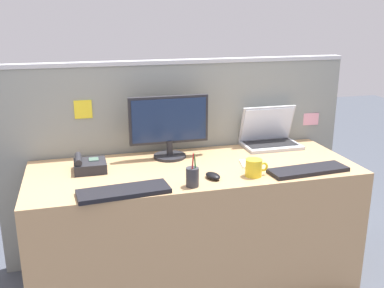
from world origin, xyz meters
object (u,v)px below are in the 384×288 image
at_px(computer_mouse_right_hand, 213,176).
at_px(cell_phone_white_slab, 248,164).
at_px(pen_cup, 192,177).
at_px(keyboard_spare, 124,191).
at_px(desktop_monitor, 169,124).
at_px(keyboard_main, 308,170).
at_px(desk_phone, 89,165).
at_px(laptop, 269,135).
at_px(coffee_mug, 254,168).

xyz_separation_m(computer_mouse_right_hand, cell_phone_white_slab, (0.26, 0.16, -0.01)).
bearing_deg(pen_cup, computer_mouse_right_hand, 28.92).
xyz_separation_m(keyboard_spare, cell_phone_white_slab, (0.73, 0.23, -0.01)).
height_order(desktop_monitor, keyboard_main, desktop_monitor).
xyz_separation_m(desktop_monitor, desk_phone, (-0.47, -0.12, -0.17)).
height_order(computer_mouse_right_hand, pen_cup, pen_cup).
relative_size(keyboard_main, pen_cup, 2.46).
distance_m(laptop, pen_cup, 0.86).
relative_size(desk_phone, computer_mouse_right_hand, 1.71).
bearing_deg(laptop, desktop_monitor, -174.45).
bearing_deg(pen_cup, keyboard_spare, -179.51).
relative_size(desktop_monitor, pen_cup, 2.62).
bearing_deg(computer_mouse_right_hand, desk_phone, 136.45).
distance_m(desk_phone, keyboard_spare, 0.39).
distance_m(laptop, desk_phone, 1.16).
relative_size(desk_phone, coffee_mug, 1.36).
xyz_separation_m(laptop, coffee_mug, (-0.31, -0.49, -0.02)).
height_order(desk_phone, computer_mouse_right_hand, desk_phone).
distance_m(computer_mouse_right_hand, coffee_mug, 0.22).
bearing_deg(keyboard_main, desk_phone, 159.82).
height_order(keyboard_spare, cell_phone_white_slab, keyboard_spare).
xyz_separation_m(laptop, pen_cup, (-0.66, -0.55, -0.02)).
distance_m(desktop_monitor, coffee_mug, 0.58).
xyz_separation_m(computer_mouse_right_hand, pen_cup, (-0.13, -0.07, 0.03)).
bearing_deg(laptop, computer_mouse_right_hand, -138.23).
height_order(desktop_monitor, computer_mouse_right_hand, desktop_monitor).
distance_m(desktop_monitor, keyboard_spare, 0.62).
height_order(laptop, coffee_mug, laptop).
bearing_deg(cell_phone_white_slab, pen_cup, -137.60).
distance_m(desktop_monitor, computer_mouse_right_hand, 0.47).
height_order(keyboard_main, computer_mouse_right_hand, computer_mouse_right_hand).
height_order(keyboard_main, coffee_mug, coffee_mug).
xyz_separation_m(desk_phone, keyboard_spare, (0.14, -0.36, -0.02)).
relative_size(keyboard_main, cell_phone_white_slab, 3.30).
xyz_separation_m(laptop, cell_phone_white_slab, (-0.27, -0.31, -0.06)).
height_order(keyboard_main, keyboard_spare, same).
bearing_deg(desktop_monitor, computer_mouse_right_hand, -70.99).
bearing_deg(desk_phone, pen_cup, -36.65).
distance_m(cell_phone_white_slab, coffee_mug, 0.19).
bearing_deg(desktop_monitor, desk_phone, -165.81).
xyz_separation_m(desktop_monitor, keyboard_main, (0.67, -0.45, -0.19)).
relative_size(desk_phone, cell_phone_white_slab, 1.28).
height_order(computer_mouse_right_hand, coffee_mug, coffee_mug).
distance_m(desk_phone, keyboard_main, 1.19).
xyz_separation_m(cell_phone_white_slab, coffee_mug, (-0.04, -0.18, 0.04)).
bearing_deg(laptop, desk_phone, -170.83).
distance_m(keyboard_spare, coffee_mug, 0.69).
bearing_deg(keyboard_main, desktop_monitor, 142.07).
relative_size(desktop_monitor, desk_phone, 2.75).
height_order(desk_phone, keyboard_spare, desk_phone).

